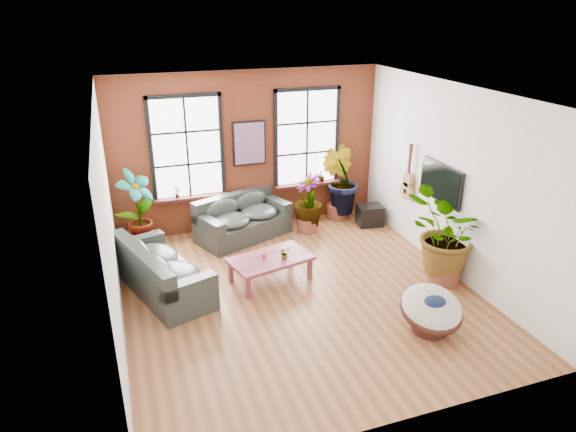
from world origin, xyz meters
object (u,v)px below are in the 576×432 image
at_px(sofa_back, 242,219).
at_px(sofa_left, 160,272).
at_px(papasan_chair, 431,310).
at_px(coffee_table, 270,260).

bearing_deg(sofa_back, sofa_left, -158.67).
xyz_separation_m(sofa_left, papasan_chair, (3.87, -2.56, -0.03)).
xyz_separation_m(sofa_back, papasan_chair, (1.92, -4.39, -0.04)).
distance_m(sofa_back, sofa_left, 2.67).
bearing_deg(sofa_left, sofa_back, -65.19).
bearing_deg(coffee_table, papasan_chair, -64.14).
distance_m(coffee_table, papasan_chair, 3.00).
relative_size(sofa_left, coffee_table, 1.52).
relative_size(sofa_back, coffee_table, 1.37).
bearing_deg(papasan_chair, sofa_left, 150.97).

